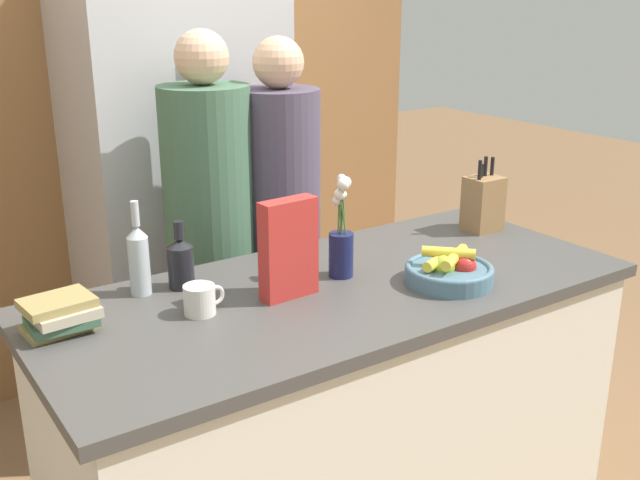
{
  "coord_description": "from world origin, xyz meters",
  "views": [
    {
      "loc": [
        -1.25,
        -1.74,
        1.8
      ],
      "look_at": [
        0.0,
        0.1,
        1.04
      ],
      "focal_mm": 42.0,
      "sensor_mm": 36.0,
      "label": 1
    }
  ],
  "objects_px": {
    "fruit_bowl": "(450,271)",
    "person_at_sink": "(210,229)",
    "refrigerator": "(178,186)",
    "bottle_vinegar": "(139,258)",
    "book_stack": "(61,315)",
    "cereal_box": "(289,249)",
    "coffee_mug": "(200,299)",
    "bottle_oil": "(181,262)",
    "knife_block": "(483,203)",
    "person_in_blue": "(281,223)",
    "flower_vase": "(341,241)"
  },
  "relations": [
    {
      "from": "book_stack",
      "to": "bottle_oil",
      "type": "relative_size",
      "value": 0.93
    },
    {
      "from": "knife_block",
      "to": "fruit_bowl",
      "type": "bearing_deg",
      "value": -145.5
    },
    {
      "from": "person_at_sink",
      "to": "person_in_blue",
      "type": "xyz_separation_m",
      "value": [
        0.28,
        -0.05,
        -0.01
      ]
    },
    {
      "from": "bottle_oil",
      "to": "person_in_blue",
      "type": "bearing_deg",
      "value": 33.5
    },
    {
      "from": "refrigerator",
      "to": "bottle_vinegar",
      "type": "distance_m",
      "value": 1.13
    },
    {
      "from": "flower_vase",
      "to": "book_stack",
      "type": "height_order",
      "value": "flower_vase"
    },
    {
      "from": "knife_block",
      "to": "coffee_mug",
      "type": "relative_size",
      "value": 2.24
    },
    {
      "from": "refrigerator",
      "to": "person_in_blue",
      "type": "height_order",
      "value": "refrigerator"
    },
    {
      "from": "coffee_mug",
      "to": "cereal_box",
      "type": "bearing_deg",
      "value": -6.73
    },
    {
      "from": "flower_vase",
      "to": "bottle_oil",
      "type": "bearing_deg",
      "value": 156.74
    },
    {
      "from": "flower_vase",
      "to": "person_in_blue",
      "type": "bearing_deg",
      "value": 77.08
    },
    {
      "from": "cereal_box",
      "to": "person_in_blue",
      "type": "xyz_separation_m",
      "value": [
        0.36,
        0.64,
        -0.15
      ]
    },
    {
      "from": "fruit_bowl",
      "to": "person_at_sink",
      "type": "xyz_separation_m",
      "value": [
        -0.39,
        0.88,
        -0.03
      ]
    },
    {
      "from": "cereal_box",
      "to": "coffee_mug",
      "type": "xyz_separation_m",
      "value": [
        -0.27,
        0.03,
        -0.11
      ]
    },
    {
      "from": "bottle_vinegar",
      "to": "person_at_sink",
      "type": "height_order",
      "value": "person_at_sink"
    },
    {
      "from": "bottle_oil",
      "to": "fruit_bowl",
      "type": "bearing_deg",
      "value": -31.72
    },
    {
      "from": "refrigerator",
      "to": "knife_block",
      "type": "relative_size",
      "value": 6.93
    },
    {
      "from": "knife_block",
      "to": "person_at_sink",
      "type": "bearing_deg",
      "value": 147.54
    },
    {
      "from": "book_stack",
      "to": "person_at_sink",
      "type": "relative_size",
      "value": 0.12
    },
    {
      "from": "bottle_oil",
      "to": "person_at_sink",
      "type": "relative_size",
      "value": 0.13
    },
    {
      "from": "flower_vase",
      "to": "person_in_blue",
      "type": "xyz_separation_m",
      "value": [
        0.14,
        0.59,
        -0.12
      ]
    },
    {
      "from": "flower_vase",
      "to": "knife_block",
      "type": "bearing_deg",
      "value": 7.17
    },
    {
      "from": "fruit_bowl",
      "to": "person_in_blue",
      "type": "relative_size",
      "value": 0.17
    },
    {
      "from": "knife_block",
      "to": "person_in_blue",
      "type": "bearing_deg",
      "value": 139.53
    },
    {
      "from": "bottle_oil",
      "to": "cereal_box",
      "type": "bearing_deg",
      "value": -46.0
    },
    {
      "from": "refrigerator",
      "to": "bottle_oil",
      "type": "distance_m",
      "value": 1.09
    },
    {
      "from": "refrigerator",
      "to": "bottle_vinegar",
      "type": "relative_size",
      "value": 6.67
    },
    {
      "from": "book_stack",
      "to": "person_at_sink",
      "type": "distance_m",
      "value": 0.9
    },
    {
      "from": "fruit_bowl",
      "to": "bottle_oil",
      "type": "height_order",
      "value": "bottle_oil"
    },
    {
      "from": "fruit_bowl",
      "to": "bottle_vinegar",
      "type": "xyz_separation_m",
      "value": [
        -0.83,
        0.45,
        0.07
      ]
    },
    {
      "from": "cereal_box",
      "to": "person_at_sink",
      "type": "distance_m",
      "value": 0.71
    },
    {
      "from": "flower_vase",
      "to": "cereal_box",
      "type": "relative_size",
      "value": 1.11
    },
    {
      "from": "book_stack",
      "to": "flower_vase",
      "type": "bearing_deg",
      "value": -6.04
    },
    {
      "from": "refrigerator",
      "to": "person_at_sink",
      "type": "height_order",
      "value": "refrigerator"
    },
    {
      "from": "fruit_bowl",
      "to": "knife_block",
      "type": "distance_m",
      "value": 0.58
    },
    {
      "from": "knife_block",
      "to": "person_at_sink",
      "type": "xyz_separation_m",
      "value": [
        -0.87,
        0.55,
        -0.09
      ]
    },
    {
      "from": "flower_vase",
      "to": "person_at_sink",
      "type": "relative_size",
      "value": 0.2
    },
    {
      "from": "bottle_oil",
      "to": "person_at_sink",
      "type": "distance_m",
      "value": 0.55
    },
    {
      "from": "flower_vase",
      "to": "coffee_mug",
      "type": "height_order",
      "value": "flower_vase"
    },
    {
      "from": "bottle_oil",
      "to": "flower_vase",
      "type": "bearing_deg",
      "value": -23.26
    },
    {
      "from": "cereal_box",
      "to": "person_in_blue",
      "type": "bearing_deg",
      "value": 60.62
    },
    {
      "from": "fruit_bowl",
      "to": "coffee_mug",
      "type": "relative_size",
      "value": 2.21
    },
    {
      "from": "cereal_box",
      "to": "book_stack",
      "type": "xyz_separation_m",
      "value": [
        -0.63,
        0.14,
        -0.1
      ]
    },
    {
      "from": "fruit_bowl",
      "to": "book_stack",
      "type": "bearing_deg",
      "value": 163.39
    },
    {
      "from": "fruit_bowl",
      "to": "bottle_vinegar",
      "type": "bearing_deg",
      "value": 151.15
    },
    {
      "from": "coffee_mug",
      "to": "book_stack",
      "type": "bearing_deg",
      "value": 163.65
    },
    {
      "from": "refrigerator",
      "to": "cereal_box",
      "type": "distance_m",
      "value": 1.26
    },
    {
      "from": "book_stack",
      "to": "person_in_blue",
      "type": "bearing_deg",
      "value": 26.83
    },
    {
      "from": "cereal_box",
      "to": "bottle_vinegar",
      "type": "distance_m",
      "value": 0.45
    },
    {
      "from": "coffee_mug",
      "to": "bottle_oil",
      "type": "bearing_deg",
      "value": 80.06
    }
  ]
}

